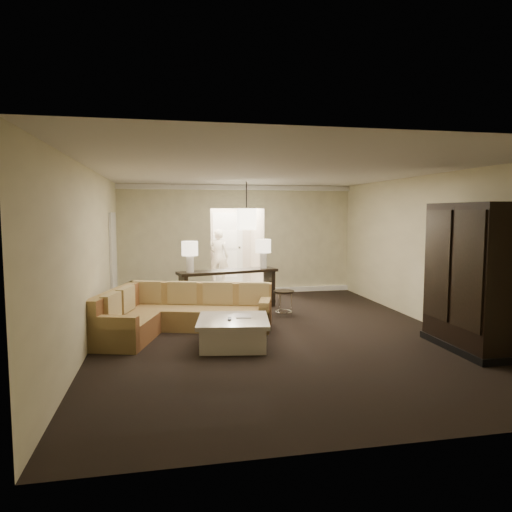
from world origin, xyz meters
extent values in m
plane|color=black|center=(0.00, 0.00, 0.00)|extent=(8.00, 8.00, 0.00)
cube|color=beige|center=(0.00, 4.00, 1.40)|extent=(6.00, 0.04, 2.80)
cube|color=beige|center=(0.00, -4.00, 1.40)|extent=(6.00, 0.04, 2.80)
cube|color=beige|center=(-3.00, 0.00, 1.40)|extent=(0.04, 8.00, 2.80)
cube|color=beige|center=(3.00, 0.00, 1.40)|extent=(0.04, 8.00, 2.80)
cube|color=silver|center=(0.00, 0.00, 2.80)|extent=(6.00, 8.00, 0.02)
cube|color=white|center=(0.00, 3.95, 2.73)|extent=(6.00, 0.10, 0.12)
cube|color=white|center=(0.00, 3.95, 0.06)|extent=(6.00, 0.10, 0.12)
cube|color=silver|center=(-2.97, 2.80, 1.05)|extent=(0.05, 0.90, 2.10)
cube|color=white|center=(0.00, 5.00, 0.00)|extent=(1.40, 2.00, 0.01)
cube|color=beige|center=(-0.70, 5.00, 1.40)|extent=(0.04, 2.00, 2.80)
cube|color=beige|center=(0.70, 5.00, 1.40)|extent=(0.04, 2.00, 2.80)
cube|color=beige|center=(0.00, 6.00, 1.40)|extent=(1.40, 0.04, 2.80)
cube|color=silver|center=(0.00, 5.97, 1.05)|extent=(0.90, 0.05, 2.10)
cube|color=brown|center=(-1.30, 0.60, 0.19)|extent=(2.82, 1.53, 0.38)
cube|color=brown|center=(-2.50, -0.13, 0.19)|extent=(1.13, 1.44, 0.38)
cube|color=brown|center=(-1.22, 0.88, 0.58)|extent=(2.65, 0.96, 0.41)
cube|color=brown|center=(-2.66, 0.39, 0.58)|extent=(0.81, 2.13, 0.41)
cube|color=brown|center=(-0.09, 0.25, 0.28)|extent=(0.40, 0.83, 0.56)
cube|color=brown|center=(-2.65, -0.65, 0.28)|extent=(0.83, 0.40, 0.56)
cube|color=#927F4D|center=(-2.18, 1.12, 0.60)|extent=(0.58, 0.29, 0.41)
cube|color=#927F4D|center=(-1.53, 0.93, 0.60)|extent=(0.58, 0.29, 0.41)
cube|color=#927F4D|center=(-0.88, 0.74, 0.60)|extent=(0.58, 0.29, 0.41)
cube|color=#927F4D|center=(-0.24, 0.55, 0.60)|extent=(0.58, 0.29, 0.41)
cube|color=#927F4D|center=(-2.53, 0.44, 0.60)|extent=(0.29, 0.56, 0.41)
cube|color=#927F4D|center=(-2.70, -0.16, 0.60)|extent=(0.29, 0.56, 0.41)
cube|color=beige|center=(-0.81, -0.67, 0.19)|extent=(1.13, 1.13, 0.37)
cube|color=beige|center=(-0.81, -0.67, 0.41)|extent=(1.26, 1.26, 0.07)
cube|color=black|center=(-0.87, -0.71, 0.45)|extent=(0.08, 0.18, 0.02)
cube|color=beige|center=(-0.62, -0.53, 0.45)|extent=(0.29, 0.36, 0.01)
cube|color=black|center=(-0.51, 2.13, 0.82)|extent=(2.26, 1.00, 0.06)
cube|color=black|center=(-1.48, 1.89, 0.40)|extent=(0.18, 0.46, 0.80)
cube|color=black|center=(0.46, 2.36, 0.40)|extent=(0.18, 0.46, 0.80)
cube|color=black|center=(-0.51, 2.13, 0.12)|extent=(2.15, 0.93, 0.04)
cube|color=black|center=(2.70, -1.54, 1.12)|extent=(0.62, 1.50, 2.24)
cube|color=black|center=(2.38, -1.91, 1.28)|extent=(0.03, 0.66, 1.71)
cube|color=black|center=(2.38, -1.17, 1.28)|extent=(0.03, 0.66, 1.71)
cube|color=black|center=(2.70, -1.54, 0.05)|extent=(0.66, 1.56, 0.11)
cylinder|color=black|center=(0.50, 1.20, 0.50)|extent=(0.42, 0.42, 0.04)
torus|color=silver|center=(0.50, 1.20, 0.10)|extent=(0.35, 0.35, 0.02)
cylinder|color=silver|center=(0.66, 1.18, 0.25)|extent=(0.02, 0.02, 0.49)
cylinder|color=silver|center=(0.44, 1.35, 0.25)|extent=(0.02, 0.02, 0.49)
cylinder|color=silver|center=(0.40, 1.07, 0.25)|extent=(0.02, 0.02, 0.49)
cylinder|color=white|center=(-1.34, 1.93, 1.03)|extent=(0.16, 0.16, 0.35)
cylinder|color=#FFE7BF|center=(-1.34, 1.93, 1.35)|extent=(0.34, 0.34, 0.30)
cylinder|color=white|center=(0.32, 2.33, 1.03)|extent=(0.16, 0.16, 0.35)
cylinder|color=#FFE7BF|center=(0.32, 2.33, 1.35)|extent=(0.34, 0.34, 0.30)
cylinder|color=black|center=(0.00, 2.70, 2.50)|extent=(0.02, 0.02, 0.60)
cube|color=#FFF0C6|center=(0.00, 2.70, 1.95)|extent=(0.38, 0.38, 0.48)
imported|color=beige|center=(-0.32, 5.60, 0.90)|extent=(0.75, 0.61, 1.80)
camera|label=1|loc=(-1.82, -7.63, 2.10)|focal=32.00mm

